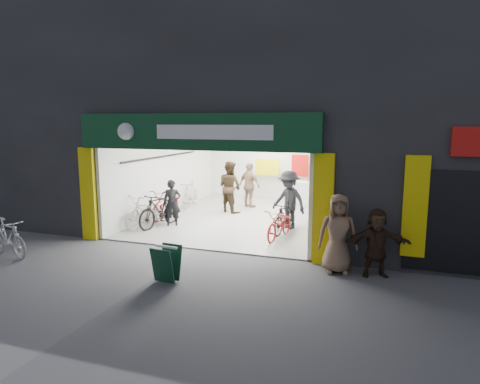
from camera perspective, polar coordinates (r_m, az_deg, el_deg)
The scene contains 17 objects.
ground at distance 11.29m, azimuth -5.84°, elevation -7.67°, with size 60.00×60.00×0.00m, color #56565B.
building at distance 15.25m, azimuth 5.20°, elevation 13.16°, with size 17.00×10.27×8.00m.
bike_left_front at distance 13.86m, azimuth -12.13°, elevation -2.36°, with size 0.70×2.02×1.06m, color silver.
bike_left_midfront at distance 13.60m, azimuth -10.67°, elevation -2.39°, with size 0.53×1.87×1.12m, color black.
bike_left_midback at distance 14.86m, azimuth -9.81°, elevation -1.55°, with size 0.69×1.98×1.04m, color maroon.
bike_left_back at distance 16.51m, azimuth -6.65°, elevation -0.36°, with size 0.49×1.74×1.05m, color #A7A8AC.
bike_right_front at distance 12.78m, azimuth 6.02°, elevation -3.39°, with size 0.46×1.62×0.97m, color black.
bike_right_mid at distance 12.18m, azimuth 5.32°, elevation -4.27°, with size 0.58×1.65×0.87m, color maroon.
bike_right_back at distance 14.48m, azimuth 10.43°, elevation -1.81°, with size 0.50×1.76×1.06m, color #A9A8AD.
parked_bike at distance 12.01m, azimuth -28.49°, elevation -5.37°, with size 0.45×1.60×0.96m, color silver.
customer_a at distance 13.63m, azimuth -9.03°, elevation -1.53°, with size 0.55×0.36×1.50m, color black.
customer_b at distance 15.50m, azimuth -1.38°, elevation 0.65°, with size 0.92×0.72×1.90m, color #312416.
customer_c at distance 13.16m, azimuth 6.52°, elevation -1.13°, with size 1.18×0.68×1.83m, color black.
customer_d at distance 16.32m, azimuth 1.28°, elevation 0.87°, with size 1.04×0.43×1.77m, color #876B4F.
pedestrian_near at distance 9.63m, azimuth 12.91°, elevation -5.43°, with size 0.86×0.56×1.76m, color #7D5F48.
pedestrian_far at distance 9.65m, azimuth 17.72°, elevation -6.47°, with size 1.37×0.44×1.48m, color #322217.
sandwich_board at distance 9.08m, azimuth -9.77°, elevation -9.30°, with size 0.53×0.54×0.75m.
Camera 1 is at (4.58, -9.78, 3.30)m, focal length 32.00 mm.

